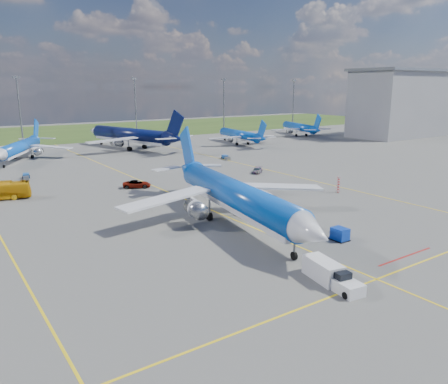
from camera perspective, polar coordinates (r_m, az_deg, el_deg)
ground at (r=61.31m, az=4.15°, el=-4.80°), size 400.00×400.00×0.00m
grass_strip at (r=199.67m, az=-23.93°, el=6.88°), size 400.00×80.00×0.01m
taxiway_lines at (r=83.97m, az=-7.60°, el=0.18°), size 60.25×160.00×0.02m
floodlight_masts at (r=162.30m, az=-18.09°, el=10.54°), size 202.20×0.50×22.70m
terminal_building at (r=188.73m, az=21.99°, el=10.72°), size 42.00×22.00×26.00m
warning_post at (r=84.06m, az=14.71°, el=0.91°), size 0.50×0.50×3.00m
bg_jet_nnw at (r=130.82m, az=-24.99°, el=3.82°), size 42.18×45.89×9.70m
bg_jet_n at (r=143.42m, az=-12.07°, el=5.55°), size 48.11×56.08×12.58m
bg_jet_ne at (r=151.94m, az=2.01°, el=6.27°), size 31.10×38.07×9.07m
bg_jet_ene at (r=181.70m, az=9.73°, el=7.29°), size 37.28×42.67×9.39m
main_airliner at (r=63.67m, az=1.45°, el=-4.06°), size 42.33×51.27×12.05m
pushback_tug at (r=44.70m, az=15.32°, el=-11.44°), size 2.56×5.56×1.85m
uld_container at (r=58.43m, az=14.90°, el=-5.33°), size 1.62×2.03×1.62m
service_van at (r=46.53m, az=12.82°, el=-9.88°), size 2.91×4.99×2.06m
service_car_b at (r=87.11m, az=-11.32°, el=1.02°), size 5.95×4.51×1.50m
service_car_c at (r=100.42m, az=4.33°, el=2.84°), size 4.63×4.19×1.30m
baggage_tug_w at (r=92.36m, az=-0.87°, el=1.81°), size 2.40×4.57×0.99m
baggage_tug_c at (r=103.13m, az=-24.43°, el=1.83°), size 1.96×4.61×1.00m
baggage_tug_e at (r=119.69m, az=0.23°, el=4.53°), size 2.47×4.66×1.01m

